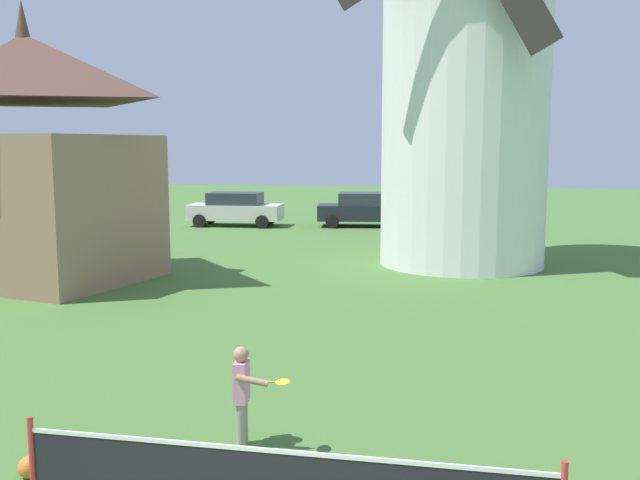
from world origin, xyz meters
The scene contains 6 objects.
windmill centered at (1.65, 18.60, 6.90)m, with size 7.49×5.83×13.52m.
player_far centered at (-1.00, 4.19, 0.73)m, with size 0.75×0.47×1.28m.
stray_ball centered at (-3.13, 2.92, 0.13)m, with size 0.25×0.25×0.25m, color orange.
parked_car_cream centered at (-8.63, 27.35, 0.81)m, with size 4.38×2.06×1.56m.
parked_car_black centered at (-2.67, 28.26, 0.81)m, with size 4.49×2.28×1.56m.
chapel centered at (-10.07, 13.71, 3.28)m, with size 7.16×5.90×7.60m.
Camera 1 is at (1.55, -3.82, 3.73)m, focal length 39.51 mm.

